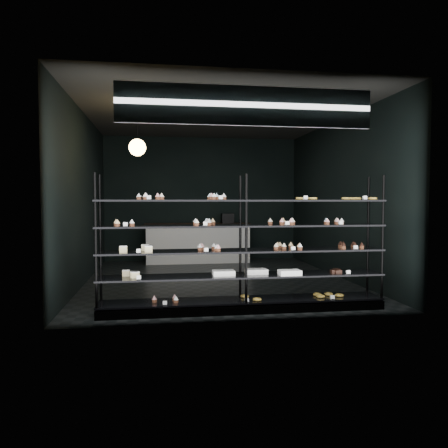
% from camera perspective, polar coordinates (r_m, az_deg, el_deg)
% --- Properties ---
extents(room, '(5.01, 6.01, 3.20)m').
position_cam_1_polar(room, '(8.50, -0.94, 3.38)').
color(room, black).
rests_on(room, ground).
extents(display_shelf, '(4.00, 0.50, 1.91)m').
position_cam_1_polar(display_shelf, '(6.15, 2.34, -5.54)').
color(display_shelf, black).
rests_on(display_shelf, room).
extents(signage, '(3.30, 0.05, 0.50)m').
position_cam_1_polar(signage, '(5.74, 3.03, 15.13)').
color(signage, '#0C173C').
rests_on(signage, room).
extents(pendant_lamp, '(0.29, 0.29, 0.87)m').
position_cam_1_polar(pendant_lamp, '(7.62, -11.25, 9.79)').
color(pendant_lamp, black).
rests_on(pendant_lamp, room).
extents(service_counter, '(2.66, 0.65, 1.23)m').
position_cam_1_polar(service_counter, '(11.02, -3.40, -2.42)').
color(service_counter, beige).
rests_on(service_counter, room).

